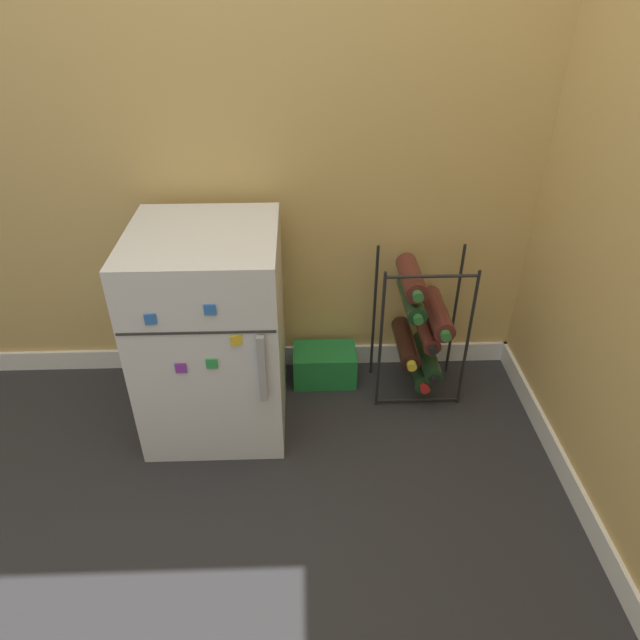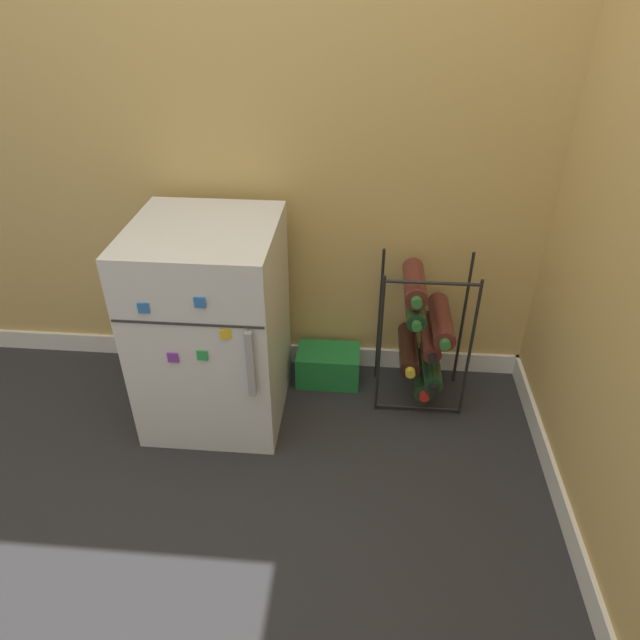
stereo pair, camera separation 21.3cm
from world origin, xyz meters
name	(u,v)px [view 1 (the left image)]	position (x,y,z in m)	size (l,w,h in m)	color
ground_plane	(309,472)	(0.00, 0.00, 0.00)	(14.00, 14.00, 0.00)	#28282B
wall_back	(301,62)	(0.00, 0.67, 1.24)	(6.79, 0.07, 2.50)	tan
mini_fridge	(212,332)	(-0.34, 0.33, 0.39)	(0.50, 0.55, 0.78)	silver
wine_rack	(420,327)	(0.45, 0.45, 0.31)	(0.34, 0.31, 0.61)	black
soda_box	(325,365)	(0.08, 0.52, 0.07)	(0.26, 0.17, 0.15)	#1E7F38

